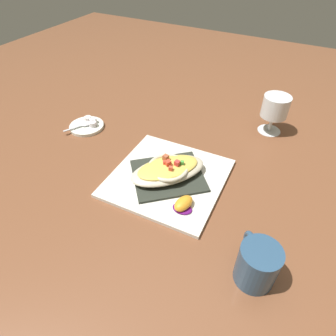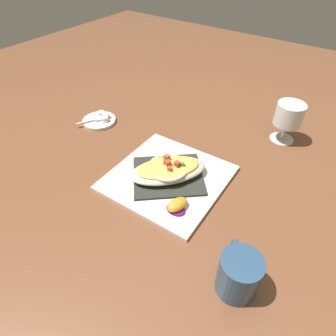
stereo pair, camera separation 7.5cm
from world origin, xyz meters
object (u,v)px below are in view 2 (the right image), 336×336
at_px(creamer_saucer, 99,121).
at_px(creamer_cup_1, 106,116).
at_px(square_plate, 168,178).
at_px(orange_garnish, 177,205).
at_px(stemmed_glass, 289,116).
at_px(creamer_cup_2, 101,114).
at_px(gratin_dish, 168,169).
at_px(spoon, 97,119).
at_px(creamer_cup_0, 105,119).
at_px(coffee_mug, 238,275).

distance_m(creamer_saucer, creamer_cup_1, 0.03).
relative_size(square_plate, orange_garnish, 4.66).
xyz_separation_m(stemmed_glass, creamer_cup_1, (0.53, 0.24, -0.06)).
bearing_deg(creamer_cup_2, orange_garnish, 156.65).
height_order(gratin_dish, spoon, gratin_dish).
bearing_deg(creamer_saucer, spoon, 63.12).
bearing_deg(stemmed_glass, spoon, 26.43).
relative_size(spoon, creamer_cup_0, 3.85).
xyz_separation_m(creamer_saucer, spoon, (0.00, 0.00, 0.01)).
relative_size(spoon, creamer_cup_1, 3.85).
distance_m(stemmed_glass, spoon, 0.61).
bearing_deg(creamer_cup_0, gratin_dish, 163.57).
relative_size(gratin_dish, creamer_saucer, 1.97).
bearing_deg(gratin_dish, creamer_cup_2, -17.50).
bearing_deg(creamer_cup_1, gratin_dish, 161.52).
bearing_deg(orange_garnish, spoon, -20.68).
bearing_deg(square_plate, creamer_saucer, -14.59).
xyz_separation_m(coffee_mug, stemmed_glass, (0.09, -0.53, 0.04)).
bearing_deg(coffee_mug, creamer_saucer, -22.30).
xyz_separation_m(square_plate, gratin_dish, (-0.00, -0.00, 0.03)).
xyz_separation_m(coffee_mug, creamer_cup_0, (0.61, -0.27, -0.02)).
bearing_deg(square_plate, orange_garnish, 136.50).
bearing_deg(orange_garnish, stemmed_glass, -103.38).
height_order(creamer_saucer, creamer_cup_1, creamer_cup_1).
bearing_deg(gratin_dish, coffee_mug, 148.89).
bearing_deg(spoon, creamer_cup_2, -73.25).
relative_size(gratin_dish, orange_garnish, 3.58).
distance_m(coffee_mug, creamer_cup_0, 0.67).
xyz_separation_m(spoon, creamer_cup_0, (-0.03, -0.01, 0.00)).
height_order(orange_garnish, spoon, orange_garnish).
bearing_deg(creamer_cup_2, creamer_cup_0, 153.12).
xyz_separation_m(coffee_mug, spoon, (0.64, -0.26, -0.03)).
bearing_deg(creamer_cup_0, creamer_saucer, 11.56).
bearing_deg(creamer_cup_1, creamer_saucer, 63.12).
height_order(square_plate, stemmed_glass, stemmed_glass).
distance_m(orange_garnish, creamer_cup_0, 0.45).
height_order(gratin_dish, creamer_cup_0, gratin_dish).
height_order(square_plate, creamer_cup_0, creamer_cup_0).
bearing_deg(creamer_cup_2, creamer_saucer, 114.69).
distance_m(square_plate, gratin_dish, 0.03).
bearing_deg(creamer_cup_2, coffee_mug, 156.29).
bearing_deg(creamer_cup_1, square_plate, 161.51).
bearing_deg(creamer_saucer, creamer_cup_0, -168.44).
bearing_deg(creamer_saucer, coffee_mug, 157.70).
xyz_separation_m(coffee_mug, creamer_saucer, (0.63, -0.26, -0.04)).
bearing_deg(coffee_mug, gratin_dish, -31.11).
bearing_deg(gratin_dish, creamer_cup_0, -16.43).
distance_m(creamer_cup_0, creamer_cup_1, 0.02).
xyz_separation_m(orange_garnish, coffee_mug, (-0.19, 0.09, 0.02)).
relative_size(gratin_dish, stemmed_glass, 1.79).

